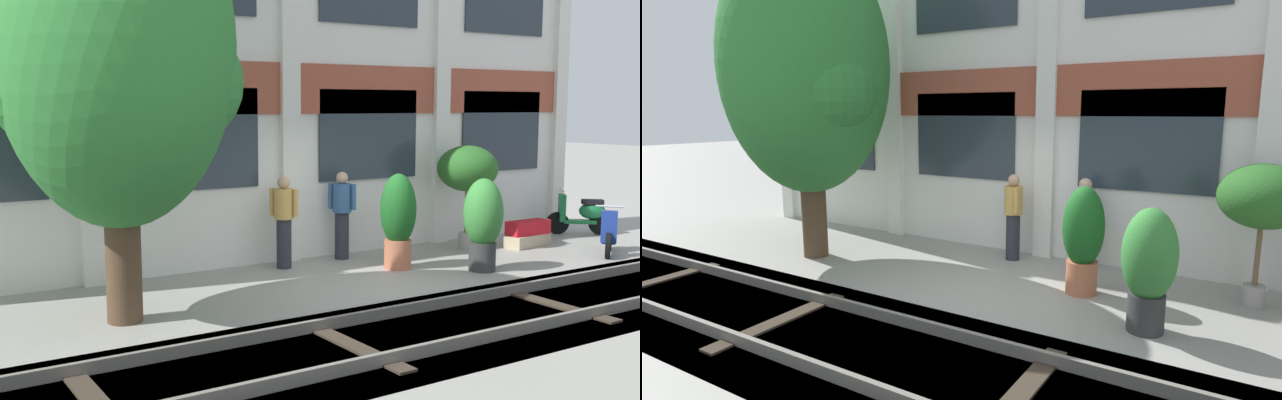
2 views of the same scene
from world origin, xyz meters
TOP-DOWN VIEW (x-y plane):
  - ground_plane at (0.00, 0.00)m, footprint 80.00×80.00m
  - apartment_facade at (0.00, 2.66)m, footprint 14.45×0.64m
  - rail_tracks at (0.00, -2.25)m, footprint 22.09×2.80m
  - broadleaf_tree at (-3.75, 0.18)m, footprint 3.14×2.99m
  - potted_plant_low_pan at (3.51, 1.55)m, footprint 1.18×1.18m
  - potted_plant_glazed_jar at (2.36, -0.08)m, footprint 0.67×0.67m
  - potted_plant_fluted_column at (1.25, 0.82)m, footprint 0.62×0.62m
  - potted_plant_square_trough at (4.72, 1.06)m, footprint 1.10×0.51m
  - scooter_near_curb at (6.80, 1.41)m, footprint 1.13×0.94m
  - scooter_second_parked at (5.48, -0.27)m, footprint 1.18×0.87m
  - resident_by_doorway at (0.89, 2.02)m, footprint 0.37×0.43m
  - resident_watching_tracks at (-0.40, 1.89)m, footprint 0.35×0.44m

SIDE VIEW (x-z plane):
  - rail_tracks at x=0.00m, z-range -0.35..0.08m
  - ground_plane at x=0.00m, z-range 0.00..0.00m
  - potted_plant_square_trough at x=4.72m, z-range -0.01..0.51m
  - scooter_near_curb at x=6.80m, z-range -0.05..0.93m
  - scooter_second_parked at x=5.48m, z-range -0.05..0.93m
  - resident_watching_tracks at x=-0.40m, z-range 0.06..1.66m
  - resident_by_doorway at x=0.89m, z-range 0.06..1.66m
  - potted_plant_glazed_jar at x=2.36m, z-range 0.08..1.67m
  - potted_plant_fluted_column at x=1.25m, z-range 0.06..1.71m
  - potted_plant_low_pan at x=3.51m, z-range 0.54..2.57m
  - broadleaf_tree at x=-3.75m, z-range 0.52..6.39m
  - apartment_facade at x=0.00m, z-range 0.00..7.20m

